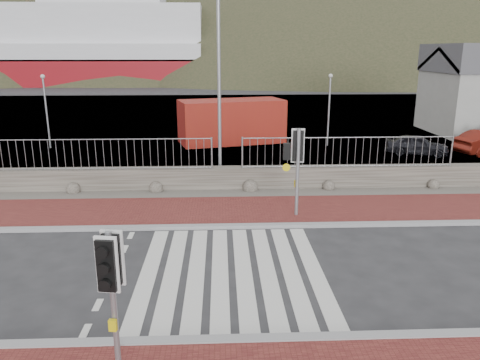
{
  "coord_description": "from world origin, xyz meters",
  "views": [
    {
      "loc": [
        -0.25,
        -10.82,
        5.45
      ],
      "look_at": [
        0.34,
        3.0,
        1.57
      ],
      "focal_mm": 35.0,
      "sensor_mm": 36.0,
      "label": 1
    }
  ],
  "objects_px": {
    "ferry": "(67,50)",
    "traffic_signal_near": "(111,273)",
    "shipping_container": "(232,121)",
    "car_a": "(417,145)",
    "traffic_signal_far": "(297,154)",
    "streetlight": "(222,74)"
  },
  "relations": [
    {
      "from": "ferry",
      "to": "traffic_signal_far",
      "type": "height_order",
      "value": "ferry"
    },
    {
      "from": "traffic_signal_near",
      "to": "traffic_signal_far",
      "type": "relative_size",
      "value": 0.87
    },
    {
      "from": "ferry",
      "to": "shipping_container",
      "type": "height_order",
      "value": "ferry"
    },
    {
      "from": "ferry",
      "to": "car_a",
      "type": "xyz_separation_m",
      "value": [
        34.88,
        -54.65,
        -4.82
      ]
    },
    {
      "from": "shipping_container",
      "to": "ferry",
      "type": "bearing_deg",
      "value": 101.1
    },
    {
      "from": "car_a",
      "to": "traffic_signal_far",
      "type": "bearing_deg",
      "value": 159.2
    },
    {
      "from": "ferry",
      "to": "car_a",
      "type": "distance_m",
      "value": 65.01
    },
    {
      "from": "traffic_signal_near",
      "to": "ferry",
      "type": "bearing_deg",
      "value": 115.74
    },
    {
      "from": "ferry",
      "to": "car_a",
      "type": "relative_size",
      "value": 15.74
    },
    {
      "from": "traffic_signal_near",
      "to": "shipping_container",
      "type": "bearing_deg",
      "value": 91.42
    },
    {
      "from": "traffic_signal_far",
      "to": "shipping_container",
      "type": "distance_m",
      "value": 13.34
    },
    {
      "from": "ferry",
      "to": "traffic_signal_near",
      "type": "relative_size",
      "value": 19.08
    },
    {
      "from": "traffic_signal_near",
      "to": "traffic_signal_far",
      "type": "distance_m",
      "value": 8.81
    },
    {
      "from": "ferry",
      "to": "car_a",
      "type": "height_order",
      "value": "ferry"
    },
    {
      "from": "ferry",
      "to": "traffic_signal_far",
      "type": "bearing_deg",
      "value": -67.2
    },
    {
      "from": "ferry",
      "to": "traffic_signal_near",
      "type": "distance_m",
      "value": 75.19
    },
    {
      "from": "traffic_signal_far",
      "to": "streetlight",
      "type": "xyz_separation_m",
      "value": [
        -2.38,
        4.11,
        2.33
      ]
    },
    {
      "from": "traffic_signal_near",
      "to": "shipping_container",
      "type": "height_order",
      "value": "traffic_signal_near"
    },
    {
      "from": "ferry",
      "to": "shipping_container",
      "type": "xyz_separation_m",
      "value": [
        25.08,
        -50.76,
        -4.09
      ]
    },
    {
      "from": "streetlight",
      "to": "car_a",
      "type": "bearing_deg",
      "value": 43.58
    },
    {
      "from": "traffic_signal_near",
      "to": "streetlight",
      "type": "xyz_separation_m",
      "value": [
        1.93,
        11.79,
        2.62
      ]
    },
    {
      "from": "streetlight",
      "to": "shipping_container",
      "type": "distance_m",
      "value": 9.65
    }
  ]
}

